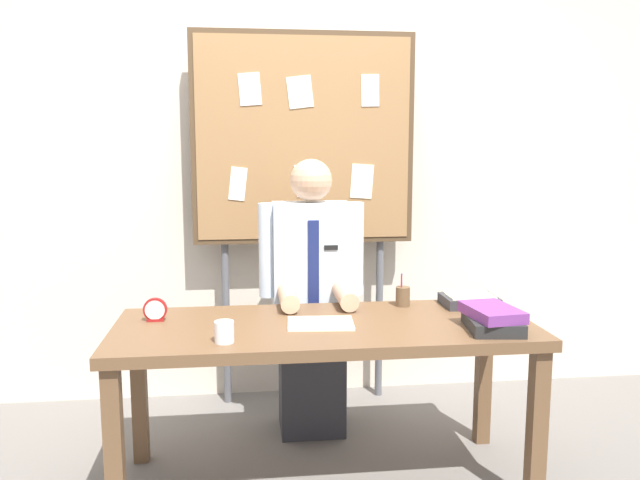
{
  "coord_description": "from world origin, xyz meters",
  "views": [
    {
      "loc": [
        -0.35,
        -2.74,
        1.54
      ],
      "look_at": [
        0.0,
        0.17,
        1.11
      ],
      "focal_mm": 35.96,
      "sensor_mm": 36.0,
      "label": 1
    }
  ],
  "objects": [
    {
      "name": "pen_holder",
      "position": [
        0.42,
        0.26,
        0.8
      ],
      "size": [
        0.07,
        0.07,
        0.16
      ],
      "color": "brown",
      "rests_on": "desk"
    },
    {
      "name": "open_notebook",
      "position": [
        -0.02,
        -0.02,
        0.76
      ],
      "size": [
        0.3,
        0.23,
        0.01
      ],
      "primitive_type": "cube",
      "rotation": [
        0.0,
        0.0,
        -0.08
      ],
      "color": "#F4EFCC",
      "rests_on": "desk"
    },
    {
      "name": "person",
      "position": [
        0.0,
        0.55,
        0.69
      ],
      "size": [
        0.55,
        0.56,
        1.47
      ],
      "color": "#2D2D33",
      "rests_on": "ground_plane"
    },
    {
      "name": "back_wall",
      "position": [
        0.0,
        1.16,
        1.35
      ],
      "size": [
        6.4,
        0.08,
        2.7
      ],
      "primitive_type": "cube",
      "color": "beige",
      "rests_on": "ground_plane"
    },
    {
      "name": "bulletin_board",
      "position": [
        0.0,
        0.96,
        1.54
      ],
      "size": [
        1.28,
        0.09,
        2.17
      ],
      "color": "#4C3823",
      "rests_on": "ground_plane"
    },
    {
      "name": "paper_tray",
      "position": [
        0.75,
        0.23,
        0.78
      ],
      "size": [
        0.26,
        0.2,
        0.06
      ],
      "color": "#333338",
      "rests_on": "desk"
    },
    {
      "name": "desk_clock",
      "position": [
        -0.75,
        0.13,
        0.8
      ],
      "size": [
        0.11,
        0.04,
        0.11
      ],
      "color": "maroon",
      "rests_on": "desk"
    },
    {
      "name": "book_stack",
      "position": [
        0.7,
        -0.18,
        0.8
      ],
      "size": [
        0.25,
        0.31,
        0.1
      ],
      "color": "#262626",
      "rests_on": "desk"
    },
    {
      "name": "coffee_mug",
      "position": [
        -0.43,
        -0.23,
        0.8
      ],
      "size": [
        0.08,
        0.08,
        0.09
      ],
      "primitive_type": "cylinder",
      "color": "white",
      "rests_on": "desk"
    },
    {
      "name": "desk",
      "position": [
        0.0,
        0.0,
        0.67
      ],
      "size": [
        1.85,
        0.74,
        0.76
      ],
      "color": "brown",
      "rests_on": "ground_plane"
    }
  ]
}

